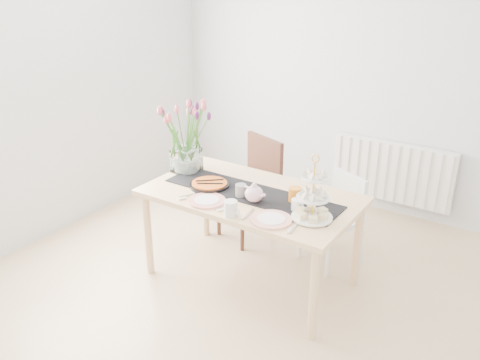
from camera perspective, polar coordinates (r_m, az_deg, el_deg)
The scene contains 16 objects.
room_shell at distance 3.28m, azimuth -2.14°, elevation 4.54°, with size 4.50×4.50×4.50m.
radiator at distance 5.24m, azimuth 16.66°, elevation 0.90°, with size 1.20×0.08×0.60m, color white.
dining_table at distance 3.85m, azimuth 1.23°, elevation -2.57°, with size 1.60×0.90×0.75m.
chair_brown at distance 4.58m, azimuth 1.59°, elevation -0.04°, with size 0.59×0.59×0.93m.
chair_white at distance 4.31m, azimuth 11.00°, elevation -3.62°, with size 0.51×0.51×0.76m.
table_runner at distance 3.82m, azimuth 1.24°, elevation -1.48°, with size 1.40×0.35×0.01m, color black.
tulip_vase at distance 4.13m, azimuth -6.21°, elevation 6.15°, with size 0.72×0.72×0.62m.
cake_stand at distance 3.43m, azimuth 8.17°, elevation -2.57°, with size 0.28×0.28×0.41m.
teapot at distance 3.66m, azimuth 1.59°, elevation -1.57°, with size 0.21×0.17×0.14m, color silver, non-canonical shape.
cream_jug at distance 3.56m, azimuth 6.45°, elevation -2.82°, with size 0.09×0.09×0.09m, color white.
tart_tin at distance 3.94m, azimuth -3.44°, elevation -0.52°, with size 0.31×0.31×0.04m.
mug_grey at distance 3.75m, azimuth 0.09°, elevation -1.20°, with size 0.08×0.08×0.10m, color slate.
mug_white at distance 3.47m, azimuth -1.06°, elevation -3.23°, with size 0.09×0.09×0.11m, color silver.
mug_orange at distance 3.69m, azimuth 6.18°, elevation -1.67°, with size 0.09×0.09×0.11m, color orange.
plate_left at distance 3.70m, azimuth -3.74°, elevation -2.33°, with size 0.27×0.27×0.01m, color silver.
plate_right at distance 3.43m, azimuth 3.53°, elevation -4.46°, with size 0.28×0.28×0.01m, color white.
Camera 1 is at (1.82, -2.52, 2.34)m, focal length 38.00 mm.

